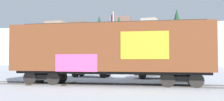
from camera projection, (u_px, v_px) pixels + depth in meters
ground_plane at (98, 85)px, 17.13m from camera, size 260.00×260.00×0.00m
track at (120, 85)px, 16.80m from camera, size 59.99×5.06×0.08m
freight_car at (110, 49)px, 17.00m from camera, size 13.24×3.79×4.28m
flagpole at (112, 32)px, 31.44m from camera, size 0.93×1.52×7.63m
hillside at (158, 47)px, 87.56m from camera, size 116.54×31.31×16.62m
parked_car_silver at (92, 69)px, 24.67m from camera, size 4.08×1.95×1.62m
parked_car_tan at (159, 68)px, 22.66m from camera, size 4.66×2.41×1.84m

